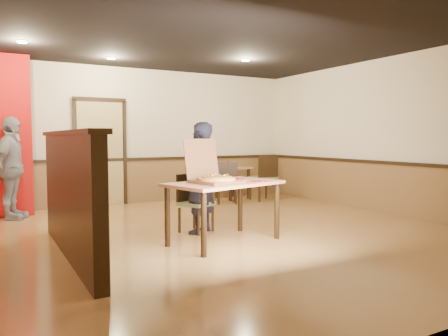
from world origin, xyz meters
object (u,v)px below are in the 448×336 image
Objects in this scene: pizza_box at (214,177)px; diner at (200,178)px; side_chair_right at (265,176)px; side_table at (233,174)px; main_table at (224,190)px; condiment at (228,164)px; diner_chair at (193,200)px; passerby at (12,168)px; side_chair_left at (227,181)px.

diner is at bearing 65.98° from pizza_box.
side_table is at bearing -50.76° from side_chair_right.
diner is (-2.18, -2.83, 0.25)m from side_table.
main_table is 1.04× the size of diner.
main_table is at bearing -120.09° from condiment.
diner is at bearing -96.52° from diner_chair.
passerby is (-4.92, 0.24, 0.32)m from side_chair_right.
side_chair_right reaches higher than diner_chair.
passerby is (-3.99, 0.23, 0.39)m from side_chair_left.
side_chair_left reaches higher than side_table.
pizza_box reaches higher than side_chair_left.
main_table is 1.97× the size of diner_chair.
condiment is at bearing 25.07° from diner_chair.
side_table is at bearing -162.20° from diner.
pizza_box is 4.18m from condiment.
pizza_box is (-0.17, -0.04, 0.18)m from main_table.
side_table is 1.05× the size of pizza_box.
condiment is (2.06, 2.83, -0.01)m from diner.
passerby is at bearing 0.89° from side_chair_right.
diner_chair reaches higher than side_table.
diner is (0.05, -0.13, 0.33)m from diner_chair.
side_table is at bearing 23.58° from diner_chair.
diner is (-2.62, -2.21, 0.25)m from side_chair_right.
side_chair_left is 0.50× the size of passerby.
side_chair_right is at bearing -174.53° from diner.
diner is 11.06× the size of condiment.
side_chair_left is at bearing 44.74° from main_table.
diner_chair is at bearing 80.23° from main_table.
pizza_box is at bearing -123.32° from diner_chair.
main_table is 3.88m from side_chair_right.
main_table is 0.68m from diner.
side_chair_left is 3.49m from pizza_box.
main_table is 3.35m from side_chair_left.
condiment reaches higher than main_table.
pizza_box is at bearing -121.04° from passerby.
side_chair_left is 6.03× the size of condiment.
main_table is 4.05m from condiment.
side_chair_right is (2.67, 2.08, 0.08)m from diner_chair.
diner_chair is 0.85× the size of side_chair_right.
side_chair_left is 0.93m from side_chair_right.
diner is 2.20× the size of pizza_box.
side_chair_left is 0.78m from side_table.
passerby is (-2.32, 3.13, 0.18)m from main_table.
diner is at bearing 43.85° from side_chair_right.
condiment reaches higher than side_table.
main_table is 0.96× the size of passerby.
side_chair_right is 4.04m from pizza_box.
pizza_box is at bearing 50.29° from side_chair_right.
diner_chair is 3.25m from passerby.
diner is (-0.03, 0.67, 0.11)m from main_table.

